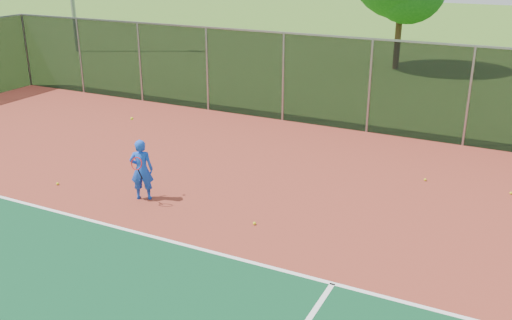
% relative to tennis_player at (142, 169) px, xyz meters
% --- Properties ---
extents(court_apron, '(30.00, 20.00, 0.02)m').
position_rel_tennis_player_xyz_m(court_apron, '(3.30, -2.49, -0.76)').
color(court_apron, maroon).
rests_on(court_apron, ground).
extents(fence_back, '(30.00, 0.06, 3.03)m').
position_rel_tennis_player_xyz_m(fence_back, '(3.30, 7.51, 0.79)').
color(fence_back, black).
rests_on(fence_back, court_apron).
extents(tennis_player, '(0.65, 0.69, 1.97)m').
position_rel_tennis_player_xyz_m(tennis_player, '(0.00, 0.00, 0.00)').
color(tennis_player, blue).
rests_on(tennis_player, court_apron).
extents(practice_ball_0, '(0.07, 0.07, 0.07)m').
position_rel_tennis_player_xyz_m(practice_ball_0, '(-2.46, -0.31, -0.71)').
color(practice_ball_0, '#D0CB18').
rests_on(practice_ball_0, court_apron).
extents(practice_ball_1, '(0.07, 0.07, 0.07)m').
position_rel_tennis_player_xyz_m(practice_ball_1, '(5.84, 4.13, -0.71)').
color(practice_ball_1, '#D0CB18').
rests_on(practice_ball_1, court_apron).
extents(practice_ball_3, '(0.07, 0.07, 0.07)m').
position_rel_tennis_player_xyz_m(practice_ball_3, '(3.00, -0.05, -0.71)').
color(practice_ball_3, '#D0CB18').
rests_on(practice_ball_3, court_apron).
extents(practice_ball_4, '(0.07, 0.07, 0.07)m').
position_rel_tennis_player_xyz_m(practice_ball_4, '(7.88, 4.20, -0.71)').
color(practice_ball_4, '#D0CB18').
rests_on(practice_ball_4, court_apron).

